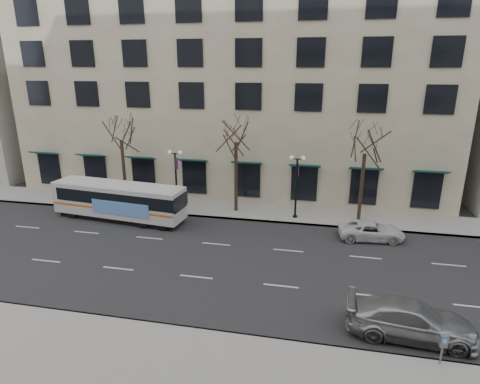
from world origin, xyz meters
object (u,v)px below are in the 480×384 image
(silver_car, at_px, (411,320))
(tree_far_left, at_px, (120,129))
(white_pickup, at_px, (371,231))
(tree_far_mid, at_px, (236,131))
(city_bus, at_px, (119,200))
(lamp_post_right, at_px, (296,184))
(pay_station, at_px, (443,344))
(tree_far_right, at_px, (366,141))
(lamp_post_left, at_px, (176,177))

(silver_car, bearing_deg, tree_far_left, 59.33)
(tree_far_left, relative_size, white_pickup, 1.83)
(silver_car, bearing_deg, tree_far_mid, 41.46)
(tree_far_mid, xyz_separation_m, city_bus, (-8.75, -3.48, -5.29))
(tree_far_mid, bearing_deg, white_pickup, -17.93)
(lamp_post_right, bearing_deg, pay_station, -65.43)
(lamp_post_right, height_order, white_pickup, lamp_post_right)
(lamp_post_right, relative_size, pay_station, 3.76)
(tree_far_left, relative_size, tree_far_right, 1.03)
(tree_far_mid, relative_size, white_pickup, 1.87)
(lamp_post_left, distance_m, city_bus, 4.92)
(tree_far_mid, distance_m, city_bus, 10.80)
(tree_far_mid, height_order, lamp_post_left, tree_far_mid)
(lamp_post_right, distance_m, pay_station, 17.14)
(silver_car, bearing_deg, city_bus, 64.89)
(silver_car, relative_size, pay_station, 4.14)
(tree_far_right, relative_size, lamp_post_left, 1.55)
(city_bus, xyz_separation_m, silver_car, (19.99, -10.73, -0.79))
(lamp_post_left, bearing_deg, tree_far_left, 173.17)
(lamp_post_right, relative_size, silver_car, 0.91)
(lamp_post_right, xyz_separation_m, city_bus, (-13.75, -2.88, -1.32))
(tree_far_left, distance_m, silver_car, 26.22)
(lamp_post_right, bearing_deg, silver_car, -65.41)
(silver_car, height_order, pay_station, silver_car)
(city_bus, height_order, pay_station, city_bus)
(city_bus, xyz_separation_m, pay_station, (20.84, -12.62, -0.47))
(tree_far_left, height_order, tree_far_mid, tree_far_mid)
(lamp_post_right, bearing_deg, tree_far_mid, 173.17)
(lamp_post_left, bearing_deg, city_bus, -142.47)
(white_pickup, bearing_deg, tree_far_right, 4.50)
(city_bus, distance_m, silver_car, 22.70)
(tree_far_left, bearing_deg, silver_car, -33.79)
(tree_far_left, xyz_separation_m, silver_car, (21.24, -14.21, -5.87))
(city_bus, relative_size, pay_station, 8.03)
(tree_far_mid, distance_m, silver_car, 19.11)
(tree_far_left, xyz_separation_m, lamp_post_right, (15.01, -0.60, -3.75))
(tree_far_left, xyz_separation_m, lamp_post_left, (5.01, -0.60, -3.75))
(lamp_post_left, relative_size, silver_car, 0.91)
(tree_far_right, distance_m, pay_station, 17.07)
(tree_far_left, relative_size, tree_far_mid, 0.98)
(silver_car, xyz_separation_m, pay_station, (0.85, -1.89, 0.32))
(lamp_post_left, relative_size, pay_station, 3.76)
(white_pickup, relative_size, pay_station, 3.30)
(city_bus, bearing_deg, tree_far_mid, 28.20)
(tree_far_mid, relative_size, city_bus, 0.77)
(city_bus, height_order, white_pickup, city_bus)
(city_bus, bearing_deg, white_pickup, 6.64)
(lamp_post_right, xyz_separation_m, pay_station, (7.09, -15.50, -1.79))
(tree_far_left, bearing_deg, pay_station, -36.08)
(lamp_post_left, distance_m, lamp_post_right, 10.00)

